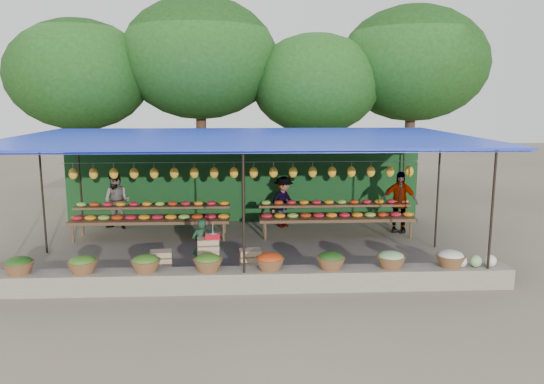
{
  "coord_description": "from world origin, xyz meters",
  "views": [
    {
      "loc": [
        0.04,
        -12.68,
        3.73
      ],
      "look_at": [
        0.69,
        0.2,
        1.42
      ],
      "focal_mm": 35.0,
      "sensor_mm": 36.0,
      "label": 1
    }
  ],
  "objects_px": {
    "weighing_scale": "(213,235)",
    "blue_crate_back": "(17,277)",
    "crate_counter": "(207,259)",
    "vendor_seated": "(202,245)"
  },
  "relations": [
    {
      "from": "vendor_seated",
      "to": "blue_crate_back",
      "type": "bearing_deg",
      "value": -0.03
    },
    {
      "from": "weighing_scale",
      "to": "blue_crate_back",
      "type": "relative_size",
      "value": 0.68
    },
    {
      "from": "weighing_scale",
      "to": "blue_crate_back",
      "type": "xyz_separation_m",
      "value": [
        -3.93,
        -0.48,
        -0.7
      ]
    },
    {
      "from": "weighing_scale",
      "to": "vendor_seated",
      "type": "height_order",
      "value": "vendor_seated"
    },
    {
      "from": "blue_crate_back",
      "to": "crate_counter",
      "type": "bearing_deg",
      "value": -11.55
    },
    {
      "from": "blue_crate_back",
      "to": "weighing_scale",
      "type": "bearing_deg",
      "value": -11.79
    },
    {
      "from": "weighing_scale",
      "to": "blue_crate_back",
      "type": "distance_m",
      "value": 4.02
    },
    {
      "from": "weighing_scale",
      "to": "vendor_seated",
      "type": "bearing_deg",
      "value": 135.53
    },
    {
      "from": "weighing_scale",
      "to": "vendor_seated",
      "type": "relative_size",
      "value": 0.31
    },
    {
      "from": "crate_counter",
      "to": "blue_crate_back",
      "type": "distance_m",
      "value": 3.83
    }
  ]
}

